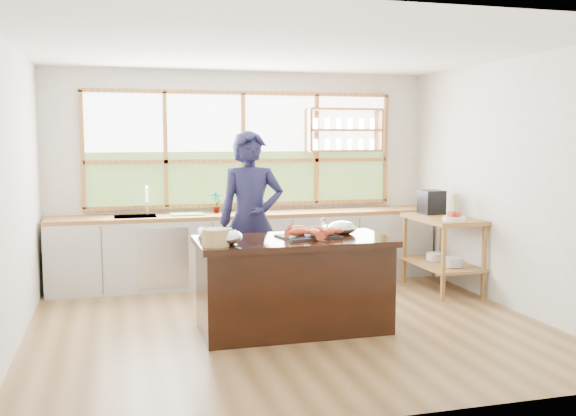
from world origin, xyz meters
name	(u,v)px	position (x,y,z in m)	size (l,w,h in m)	color
ground_plane	(288,324)	(0.00, 0.00, 0.00)	(5.00, 5.00, 0.00)	olive
room_shell	(277,147)	(0.02, 0.51, 1.75)	(5.02, 4.52, 2.71)	silver
back_counter	(247,247)	(-0.02, 1.94, 0.45)	(4.90, 0.63, 0.90)	beige
right_shelf_unit	(443,241)	(2.19, 0.89, 0.60)	(0.62, 1.10, 0.90)	#9B613A
island	(293,284)	(0.00, -0.20, 0.45)	(1.85, 0.90, 0.90)	black
cook	(251,221)	(-0.23, 0.67, 0.96)	(0.70, 0.46, 1.93)	#171839
potted_plant	(216,202)	(-0.40, 2.00, 1.04)	(0.15, 0.10, 0.28)	slate
cutting_board	(187,214)	(-0.77, 1.94, 0.91)	(0.40, 0.30, 0.01)	#60AE32
espresso_machine	(431,202)	(2.19, 1.21, 1.05)	(0.26, 0.28, 0.30)	black
wine_bottle	(455,206)	(2.24, 0.73, 1.05)	(0.07, 0.07, 0.29)	#94AA5A
fruit_bowl	(454,217)	(2.14, 0.55, 0.94)	(0.26, 0.26, 0.11)	silver
slate_board	(308,236)	(0.16, -0.17, 0.91)	(0.55, 0.40, 0.02)	black
lobster_pile	(311,231)	(0.18, -0.20, 0.96)	(0.52, 0.48, 0.08)	#C7491F
mixing_bowl_left	(224,237)	(-0.70, -0.38, 0.97)	(0.33, 0.33, 0.16)	silver
mixing_bowl_right	(342,228)	(0.54, -0.06, 0.96)	(0.29, 0.29, 0.14)	silver
wine_glass	(324,224)	(0.22, -0.46, 1.06)	(0.08, 0.08, 0.22)	white
wicker_basket	(216,238)	(-0.78, -0.45, 0.98)	(0.24, 0.24, 0.15)	tan
parchment_roll	(203,233)	(-0.83, 0.09, 0.94)	(0.08, 0.08, 0.30)	white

